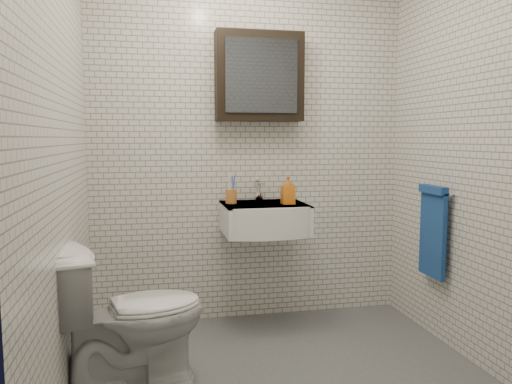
% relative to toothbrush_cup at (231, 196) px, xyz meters
% --- Properties ---
extents(ground, '(2.20, 2.00, 0.01)m').
position_rel_toothbrush_cup_xyz_m(ground, '(0.16, -0.83, -0.90)').
color(ground, '#4B4E52').
rests_on(ground, ground).
extents(room_shell, '(2.22, 2.02, 2.51)m').
position_rel_toothbrush_cup_xyz_m(room_shell, '(0.16, -0.83, 0.56)').
color(room_shell, silver).
rests_on(room_shell, ground).
extents(washbasin, '(0.55, 0.50, 0.20)m').
position_rel_toothbrush_cup_xyz_m(washbasin, '(0.21, -0.09, -0.15)').
color(washbasin, white).
rests_on(washbasin, room_shell).
extents(faucet, '(0.06, 0.20, 0.15)m').
position_rel_toothbrush_cup_xyz_m(faucet, '(0.21, 0.10, 0.02)').
color(faucet, silver).
rests_on(faucet, washbasin).
extents(mirror_cabinet, '(0.60, 0.15, 0.60)m').
position_rel_toothbrush_cup_xyz_m(mirror_cabinet, '(0.21, 0.10, 0.80)').
color(mirror_cabinet, black).
rests_on(mirror_cabinet, room_shell).
extents(towel_rail, '(0.09, 0.30, 0.58)m').
position_rel_toothbrush_cup_xyz_m(towel_rail, '(1.21, -0.48, -0.18)').
color(towel_rail, silver).
rests_on(towel_rail, room_shell).
extents(toothbrush_cup, '(0.09, 0.09, 0.21)m').
position_rel_toothbrush_cup_xyz_m(toothbrush_cup, '(0.00, 0.00, 0.00)').
color(toothbrush_cup, '#C07030').
rests_on(toothbrush_cup, washbasin).
extents(soap_bottle, '(0.08, 0.09, 0.18)m').
position_rel_toothbrush_cup_xyz_m(soap_bottle, '(0.36, -0.12, 0.04)').
color(soap_bottle, orange).
rests_on(soap_bottle, washbasin).
extents(toilet, '(0.83, 0.61, 0.76)m').
position_rel_toothbrush_cup_xyz_m(toilet, '(-0.64, -0.73, -0.52)').
color(toilet, white).
rests_on(toilet, ground).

